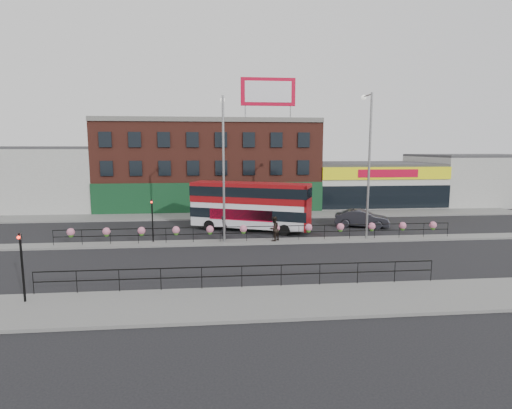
{
  "coord_description": "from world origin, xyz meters",
  "views": [
    {
      "loc": [
        -3.18,
        -29.4,
        7.1
      ],
      "look_at": [
        0.0,
        3.0,
        2.5
      ],
      "focal_mm": 28.0,
      "sensor_mm": 36.0,
      "label": 1
    }
  ],
  "objects": [
    {
      "name": "traffic_light_median",
      "position": [
        -8.0,
        0.39,
        2.47
      ],
      "size": [
        0.15,
        0.28,
        3.65
      ],
      "color": "black",
      "rests_on": "median"
    },
    {
      "name": "supermarket",
      "position": [
        16.0,
        19.9,
        2.65
      ],
      "size": [
        15.0,
        12.25,
        5.3
      ],
      "color": "silver",
      "rests_on": "ground"
    },
    {
      "name": "billboard",
      "position": [
        2.5,
        14.99,
        13.18
      ],
      "size": [
        6.0,
        0.29,
        4.4
      ],
      "color": "#BA0424",
      "rests_on": "brick_building"
    },
    {
      "name": "traffic_light_south",
      "position": [
        -12.0,
        -11.01,
        2.47
      ],
      "size": [
        0.15,
        0.28,
        3.65
      ],
      "color": "black",
      "rests_on": "south_pavement"
    },
    {
      "name": "brick_building",
      "position": [
        -4.0,
        19.96,
        5.13
      ],
      "size": [
        25.0,
        12.21,
        10.3
      ],
      "color": "brown",
      "rests_on": "ground"
    },
    {
      "name": "lamp_column_east",
      "position": [
        8.34,
        0.28,
        6.72
      ],
      "size": [
        0.4,
        1.95,
        11.09
      ],
      "color": "gray",
      "rests_on": "median"
    },
    {
      "name": "warehouse_west",
      "position": [
        -24.25,
        20.0,
        3.65
      ],
      "size": [
        15.5,
        12.0,
        7.3
      ],
      "color": "#B0B0AB",
      "rests_on": "ground"
    },
    {
      "name": "median",
      "position": [
        0.0,
        0.0,
        0.07
      ],
      "size": [
        60.0,
        1.6,
        0.15
      ],
      "primitive_type": "cube",
      "color": "slate",
      "rests_on": "ground"
    },
    {
      "name": "warehouse_east",
      "position": [
        30.75,
        20.0,
        3.15
      ],
      "size": [
        14.5,
        12.0,
        6.3
      ],
      "color": "#B0B0AB",
      "rests_on": "ground"
    },
    {
      "name": "pedestrian_b",
      "position": [
        1.06,
        -0.13,
        1.08
      ],
      "size": [
        1.6,
        1.6,
        1.86
      ],
      "primitive_type": "imported",
      "rotation": [
        0.0,
        0.0,
        3.88
      ],
      "color": "black",
      "rests_on": "median"
    },
    {
      "name": "median_railing",
      "position": [
        -0.0,
        0.0,
        1.05
      ],
      "size": [
        30.04,
        0.56,
        1.23
      ],
      "color": "black",
      "rests_on": "median"
    },
    {
      "name": "yellow_line_outer",
      "position": [
        0.0,
        -9.88,
        0.01
      ],
      "size": [
        60.0,
        0.1,
        0.01
      ],
      "primitive_type": "cube",
      "color": "gold",
      "rests_on": "ground"
    },
    {
      "name": "south_pavement",
      "position": [
        0.0,
        -12.0,
        0.07
      ],
      "size": [
        60.0,
        4.0,
        0.15
      ],
      "primitive_type": "cube",
      "color": "slate",
      "rests_on": "ground"
    },
    {
      "name": "ground",
      "position": [
        0.0,
        0.0,
        0.0
      ],
      "size": [
        120.0,
        120.0,
        0.0
      ],
      "primitive_type": "plane",
      "color": "black",
      "rests_on": "ground"
    },
    {
      "name": "south_railing",
      "position": [
        -2.0,
        -10.1,
        0.96
      ],
      "size": [
        20.04,
        0.05,
        1.12
      ],
      "color": "black",
      "rests_on": "south_pavement"
    },
    {
      "name": "lamp_column_west",
      "position": [
        -2.69,
        0.15,
        6.5
      ],
      "size": [
        0.38,
        1.88,
        10.72
      ],
      "color": "gray",
      "rests_on": "median"
    },
    {
      "name": "north_pavement",
      "position": [
        0.0,
        12.0,
        0.07
      ],
      "size": [
        60.0,
        4.0,
        0.15
      ],
      "primitive_type": "cube",
      "color": "slate",
      "rests_on": "ground"
    },
    {
      "name": "yellow_line_inner",
      "position": [
        0.0,
        -9.7,
        0.01
      ],
      "size": [
        60.0,
        0.1,
        0.01
      ],
      "primitive_type": "cube",
      "color": "gold",
      "rests_on": "ground"
    },
    {
      "name": "pedestrian_a",
      "position": [
        -2.68,
        0.53,
        1.08
      ],
      "size": [
        0.75,
        0.55,
        1.85
      ],
      "primitive_type": "imported",
      "rotation": [
        0.0,
        0.0,
        1.49
      ],
      "color": "black",
      "rests_on": "median"
    },
    {
      "name": "double_decker_bus",
      "position": [
        -0.32,
        4.54,
        2.56
      ],
      "size": [
        10.44,
        6.31,
        4.17
      ],
      "color": "silver",
      "rests_on": "ground"
    },
    {
      "name": "car",
      "position": [
        9.86,
        5.1,
        0.79
      ],
      "size": [
        4.76,
        5.86,
        1.58
      ],
      "primitive_type": "imported",
      "rotation": [
        0.0,
        0.0,
        1.22
      ],
      "color": "#26272E",
      "rests_on": "ground"
    }
  ]
}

